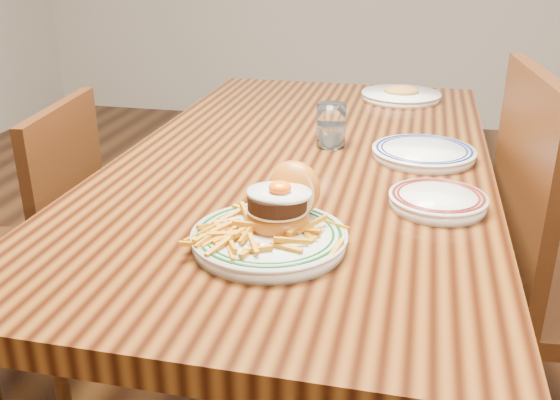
% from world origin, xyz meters
% --- Properties ---
extents(table, '(0.85, 1.60, 0.75)m').
position_xyz_m(table, '(0.00, 0.00, 0.66)').
color(table, black).
rests_on(table, floor).
extents(chair_left, '(0.45, 0.45, 0.85)m').
position_xyz_m(chair_left, '(-0.70, -0.09, 0.46)').
color(chair_left, '#40210D').
rests_on(chair_left, floor).
extents(main_plate, '(0.26, 0.27, 0.13)m').
position_xyz_m(main_plate, '(0.03, -0.46, 0.78)').
color(main_plate, silver).
rests_on(main_plate, table).
extents(side_plate, '(0.18, 0.18, 0.03)m').
position_xyz_m(side_plate, '(0.30, -0.25, 0.77)').
color(side_plate, silver).
rests_on(side_plate, table).
extents(rear_plate, '(0.24, 0.24, 0.03)m').
position_xyz_m(rear_plate, '(0.27, 0.04, 0.76)').
color(rear_plate, silver).
rests_on(rear_plate, table).
extents(water_glass, '(0.07, 0.07, 0.11)m').
position_xyz_m(water_glass, '(0.05, 0.08, 0.80)').
color(water_glass, white).
rests_on(water_glass, table).
extents(far_plate, '(0.25, 0.25, 0.04)m').
position_xyz_m(far_plate, '(0.19, 0.60, 0.76)').
color(far_plate, silver).
rests_on(far_plate, table).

